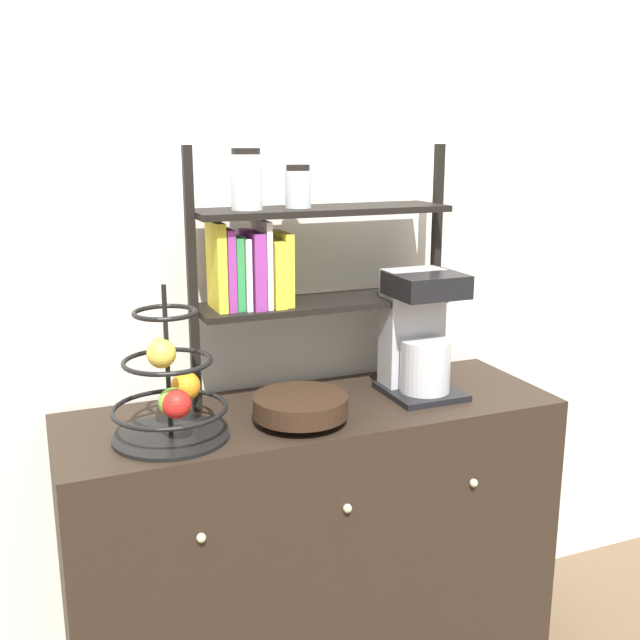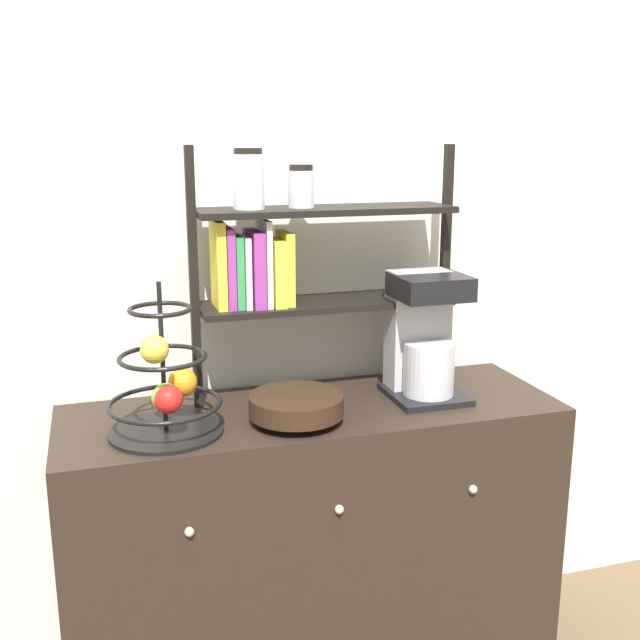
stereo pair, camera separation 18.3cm
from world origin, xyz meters
name	(u,v)px [view 2 (the right image)]	position (x,y,z in m)	size (l,w,h in m)	color
wall_back	(286,245)	(0.00, 0.51, 1.30)	(7.00, 0.05, 2.60)	silver
sideboard	(313,548)	(0.00, 0.23, 0.44)	(1.39, 0.48, 0.88)	black
coffee_maker	(424,336)	(0.34, 0.24, 1.06)	(0.21, 0.23, 0.36)	black
fruit_stand	(165,387)	(-0.41, 0.16, 1.01)	(0.29, 0.29, 0.39)	black
wooden_bowl	(296,406)	(-0.07, 0.14, 0.92)	(0.25, 0.25, 0.08)	black
shelf_hutch	(288,253)	(-0.04, 0.34, 1.30)	(0.77, 0.20, 0.72)	black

